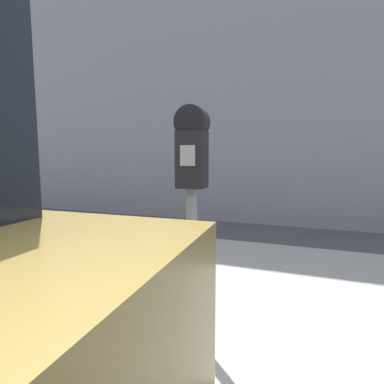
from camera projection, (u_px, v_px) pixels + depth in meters
The scene contains 3 objects.
sidewalk at pixel (187, 284), 2.79m from camera, with size 24.00×2.80×0.11m.
building_facade at pixel (250, 38), 5.37m from camera, with size 24.00×0.30×6.71m.
parking_meter at pixel (192, 180), 1.74m from camera, with size 0.19×0.14×1.40m.
Camera 1 is at (0.96, -0.29, 1.22)m, focal length 28.00 mm.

